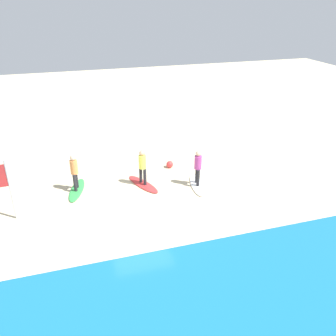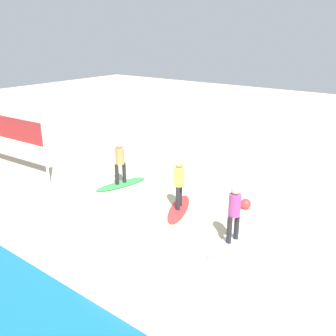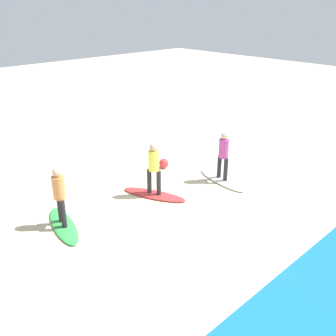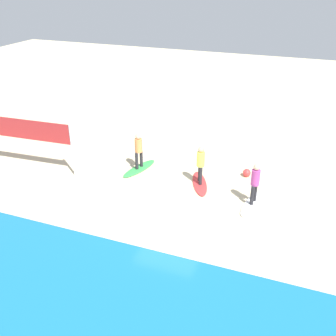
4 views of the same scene
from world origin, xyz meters
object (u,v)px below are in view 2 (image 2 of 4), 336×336
(surfboard_green, at_px, (121,184))
(surfer_red, at_px, (179,181))
(surfer_white, at_px, (234,210))
(surfer_green, at_px, (120,160))
(surfboard_red, at_px, (179,209))
(beach_ball, at_px, (246,204))
(surfboard_white, at_px, (232,242))

(surfboard_green, bearing_deg, surfer_red, 98.23)
(surfer_white, distance_m, surfer_green, 5.43)
(surfer_red, xyz_separation_m, surfboard_green, (2.95, -0.35, -0.99))
(surfer_red, bearing_deg, surfer_white, 161.86)
(surfboard_green, bearing_deg, surfer_white, 93.04)
(surfer_white, distance_m, surfboard_green, 5.52)
(surfboard_red, bearing_deg, surfer_red, -112.83)
(beach_ball, bearing_deg, surfer_red, 39.27)
(surfboard_green, bearing_deg, surfboard_red, 98.23)
(surfer_red, bearing_deg, surfboard_white, 161.86)
(surfboard_red, xyz_separation_m, beach_ball, (-1.71, -1.40, 0.13))
(surfboard_white, distance_m, surfer_green, 5.52)
(surfer_green, relative_size, beach_ball, 4.74)
(surfer_red, distance_m, surfer_green, 2.97)
(surfboard_red, height_order, surfer_green, surfer_green)
(surfer_red, distance_m, beach_ball, 2.37)
(surfboard_green, height_order, surfer_green, surfer_green)
(surfboard_white, bearing_deg, surfer_green, -91.73)
(surfer_green, bearing_deg, surfer_white, 168.08)
(surfer_white, bearing_deg, surfboard_green, -11.92)
(surfboard_red, height_order, beach_ball, beach_ball)
(surfboard_white, relative_size, surfer_green, 1.28)
(beach_ball, bearing_deg, surfer_green, 12.70)
(surfboard_green, relative_size, beach_ball, 6.07)
(surfboard_red, bearing_deg, surfboard_green, -119.57)
(surfer_white, relative_size, beach_ball, 4.74)
(surfboard_red, distance_m, surfer_green, 3.13)
(surfboard_white, distance_m, surfboard_red, 2.48)
(surfboard_red, relative_size, surfer_green, 1.28)
(surfboard_white, xyz_separation_m, surfer_green, (5.31, -1.12, 0.99))
(surfboard_white, xyz_separation_m, surfer_red, (2.36, -0.77, 0.99))
(surfer_red, bearing_deg, surfboard_green, -6.74)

